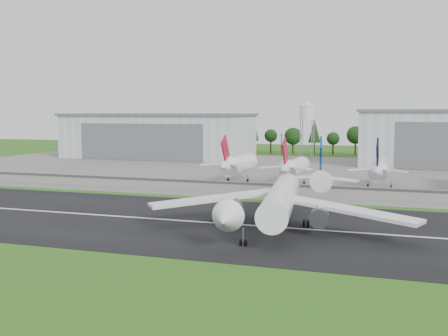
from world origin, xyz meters
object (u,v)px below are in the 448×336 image
at_px(main_airliner, 280,205).
at_px(parked_jet_red_a, 237,165).
at_px(parked_jet_red_b, 293,167).
at_px(parked_jet_navy, 380,170).

height_order(main_airliner, parked_jet_red_a, main_airliner).
relative_size(parked_jet_red_b, parked_jet_navy, 1.00).
distance_m(main_airliner, parked_jet_red_a, 73.76).
distance_m(parked_jet_red_a, parked_jet_red_b, 19.33).
bearing_deg(main_airliner, parked_jet_red_b, -89.24).
bearing_deg(main_airliner, parked_jet_red_a, -74.27).
bearing_deg(parked_jet_red_a, parked_jet_navy, -0.02).
xyz_separation_m(parked_jet_red_b, parked_jet_navy, (27.41, 0.03, 0.19)).
xyz_separation_m(parked_jet_red_a, parked_jet_red_b, (19.33, -0.04, -0.29)).
bearing_deg(parked_jet_navy, main_airliner, -103.40).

